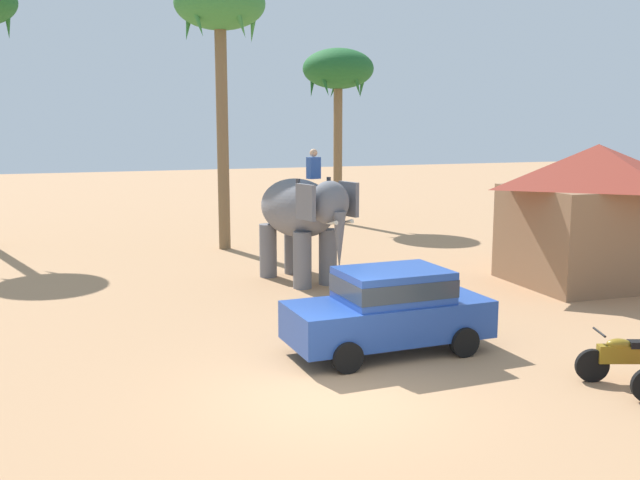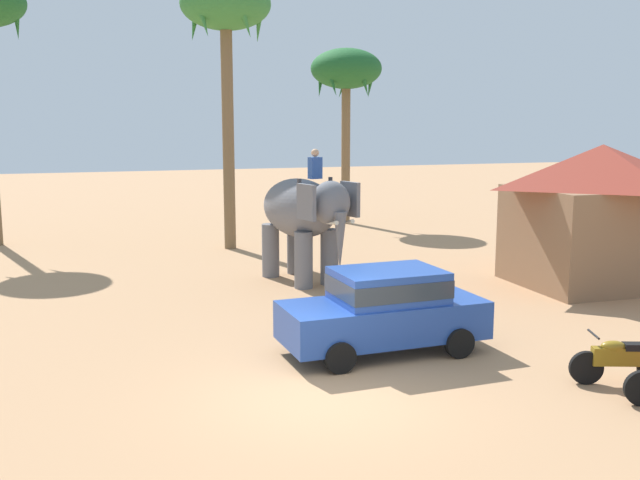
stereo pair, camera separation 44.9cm
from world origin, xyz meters
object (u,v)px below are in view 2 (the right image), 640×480
(motorcycle_mid_row, at_px, (621,359))
(palm_tree_behind_elephant, at_px, (346,74))
(elephant_with_mahout, at_px, (304,214))
(car_sedan_foreground, at_px, (385,307))
(roadside_hut, at_px, (599,211))
(palm_tree_left_of_road, at_px, (226,14))

(motorcycle_mid_row, bearing_deg, palm_tree_behind_elephant, 82.00)
(motorcycle_mid_row, height_order, palm_tree_behind_elephant, palm_tree_behind_elephant)
(elephant_with_mahout, height_order, motorcycle_mid_row, elephant_with_mahout)
(car_sedan_foreground, distance_m, roadside_hut, 9.17)
(motorcycle_mid_row, relative_size, palm_tree_behind_elephant, 0.22)
(car_sedan_foreground, height_order, palm_tree_left_of_road, palm_tree_left_of_road)
(palm_tree_behind_elephant, xyz_separation_m, roadside_hut, (2.15, -14.36, -4.65))
(car_sedan_foreground, bearing_deg, roadside_hut, 23.99)
(car_sedan_foreground, bearing_deg, elephant_with_mahout, 85.93)
(car_sedan_foreground, height_order, palm_tree_behind_elephant, palm_tree_behind_elephant)
(roadside_hut, bearing_deg, car_sedan_foreground, -156.01)
(palm_tree_left_of_road, bearing_deg, car_sedan_foreground, -88.50)
(palm_tree_behind_elephant, xyz_separation_m, palm_tree_left_of_road, (-6.51, -5.00, 1.59))
(motorcycle_mid_row, bearing_deg, car_sedan_foreground, 136.28)
(motorcycle_mid_row, bearing_deg, palm_tree_left_of_road, 102.39)
(motorcycle_mid_row, xyz_separation_m, roadside_hut, (5.11, 6.76, 1.66))
(motorcycle_mid_row, distance_m, palm_tree_left_of_road, 18.29)
(elephant_with_mahout, bearing_deg, car_sedan_foreground, -94.07)
(car_sedan_foreground, distance_m, elephant_with_mahout, 6.87)
(elephant_with_mahout, height_order, palm_tree_left_of_road, palm_tree_left_of_road)
(palm_tree_behind_elephant, bearing_deg, motorcycle_mid_row, -98.00)
(roadside_hut, bearing_deg, motorcycle_mid_row, -127.12)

